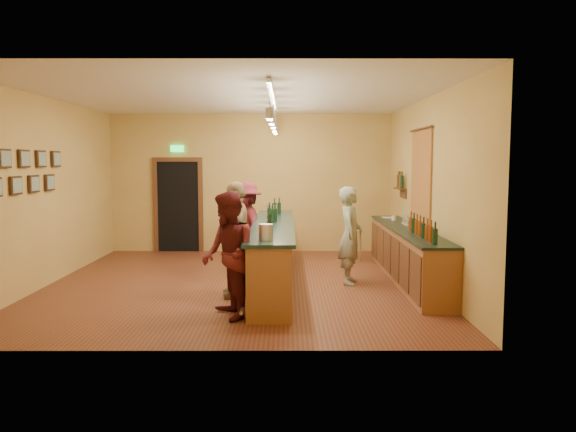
{
  "coord_description": "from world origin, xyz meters",
  "views": [
    {
      "loc": [
        0.84,
        -9.6,
        2.11
      ],
      "look_at": [
        0.86,
        0.2,
        1.15
      ],
      "focal_mm": 35.0,
      "sensor_mm": 36.0,
      "label": 1
    }
  ],
  "objects_px": {
    "bartender": "(350,235)",
    "customer_a": "(228,255)",
    "bar_stool": "(355,237)",
    "customer_b": "(237,239)",
    "tasting_bar": "(273,249)",
    "customer_c": "(246,227)",
    "back_counter": "(407,254)"
  },
  "relations": [
    {
      "from": "customer_a",
      "to": "customer_c",
      "type": "distance_m",
      "value": 3.16
    },
    {
      "from": "bartender",
      "to": "bar_stool",
      "type": "xyz_separation_m",
      "value": [
        0.34,
        2.18,
        -0.32
      ]
    },
    {
      "from": "tasting_bar",
      "to": "bartender",
      "type": "height_order",
      "value": "bartender"
    },
    {
      "from": "back_counter",
      "to": "customer_c",
      "type": "xyz_separation_m",
      "value": [
        -2.91,
        0.78,
        0.38
      ]
    },
    {
      "from": "bartender",
      "to": "bar_stool",
      "type": "relative_size",
      "value": 2.54
    },
    {
      "from": "bar_stool",
      "to": "customer_c",
      "type": "bearing_deg",
      "value": -151.95
    },
    {
      "from": "back_counter",
      "to": "customer_b",
      "type": "height_order",
      "value": "customer_b"
    },
    {
      "from": "customer_b",
      "to": "bar_stool",
      "type": "distance_m",
      "value": 3.83
    },
    {
      "from": "customer_c",
      "to": "customer_b",
      "type": "bearing_deg",
      "value": -18.22
    },
    {
      "from": "back_counter",
      "to": "customer_a",
      "type": "height_order",
      "value": "customer_a"
    },
    {
      "from": "bar_stool",
      "to": "bartender",
      "type": "bearing_deg",
      "value": -98.91
    },
    {
      "from": "bartender",
      "to": "customer_c",
      "type": "relative_size",
      "value": 0.97
    },
    {
      "from": "tasting_bar",
      "to": "customer_a",
      "type": "distance_m",
      "value": 2.28
    },
    {
      "from": "back_counter",
      "to": "customer_c",
      "type": "bearing_deg",
      "value": 164.93
    },
    {
      "from": "customer_b",
      "to": "bar_stool",
      "type": "height_order",
      "value": "customer_b"
    },
    {
      "from": "back_counter",
      "to": "bartender",
      "type": "xyz_separation_m",
      "value": [
        -1.04,
        -0.21,
        0.35
      ]
    },
    {
      "from": "bartender",
      "to": "bar_stool",
      "type": "bearing_deg",
      "value": 1.25
    },
    {
      "from": "bartender",
      "to": "back_counter",
      "type": "bearing_deg",
      "value": -68.15
    },
    {
      "from": "bartender",
      "to": "customer_c",
      "type": "bearing_deg",
      "value": 72.11
    },
    {
      "from": "customer_c",
      "to": "tasting_bar",
      "type": "bearing_deg",
      "value": 11.37
    },
    {
      "from": "customer_c",
      "to": "bar_stool",
      "type": "xyz_separation_m",
      "value": [
        2.22,
        1.18,
        -0.35
      ]
    },
    {
      "from": "tasting_bar",
      "to": "customer_b",
      "type": "xyz_separation_m",
      "value": [
        -0.55,
        -0.95,
        0.3
      ]
    },
    {
      "from": "bar_stool",
      "to": "back_counter",
      "type": "bearing_deg",
      "value": -70.5
    },
    {
      "from": "customer_a",
      "to": "bar_stool",
      "type": "relative_size",
      "value": 2.6
    },
    {
      "from": "bartender",
      "to": "customer_a",
      "type": "xyz_separation_m",
      "value": [
        -1.88,
        -2.16,
        0.02
      ]
    },
    {
      "from": "tasting_bar",
      "to": "customer_b",
      "type": "bearing_deg",
      "value": -120.01
    },
    {
      "from": "tasting_bar",
      "to": "bartender",
      "type": "xyz_separation_m",
      "value": [
        1.33,
        -0.03,
        0.23
      ]
    },
    {
      "from": "customer_a",
      "to": "bar_stool",
      "type": "xyz_separation_m",
      "value": [
        2.22,
        4.35,
        -0.34
      ]
    },
    {
      "from": "tasting_bar",
      "to": "customer_a",
      "type": "bearing_deg",
      "value": -104.01
    },
    {
      "from": "customer_b",
      "to": "customer_c",
      "type": "distance_m",
      "value": 1.92
    },
    {
      "from": "customer_b",
      "to": "customer_c",
      "type": "xyz_separation_m",
      "value": [
        0.0,
        1.92,
        -0.04
      ]
    },
    {
      "from": "bar_stool",
      "to": "customer_b",
      "type": "bearing_deg",
      "value": -125.6
    }
  ]
}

